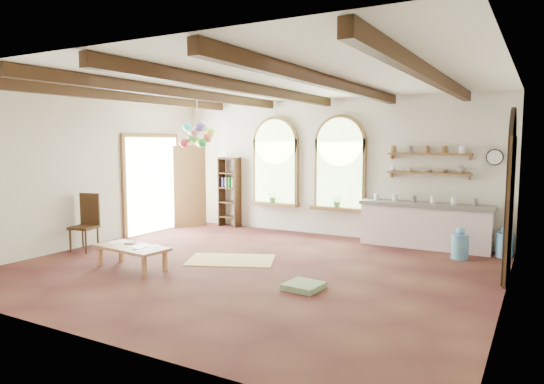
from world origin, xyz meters
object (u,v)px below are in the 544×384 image
Objects in this scene: balloon_cluster at (197,135)px; side_chair at (85,234)px; kitchen_counter at (425,225)px; coffee_table at (132,249)px.

side_chair is at bearing -120.70° from balloon_cluster.
balloon_cluster reaches higher than kitchen_counter.
balloon_cluster is (-4.70, -1.57, 1.87)m from kitchen_counter.
kitchen_counter is 2.32× the size of side_chair.
coffee_table is 1.26× the size of balloon_cluster.
balloon_cluster is (-0.60, 2.66, 2.00)m from coffee_table.
balloon_cluster is at bearing 59.30° from side_chair.
side_chair is (-5.96, -3.68, -0.14)m from kitchen_counter.
side_chair is 1.02× the size of balloon_cluster.
kitchen_counter reaches higher than coffee_table.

